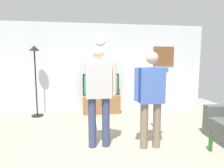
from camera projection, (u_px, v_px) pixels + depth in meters
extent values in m
plane|color=#9E937F|center=(125.00, 154.00, 3.19)|extent=(8.40, 8.40, 0.00)
cube|color=silver|center=(105.00, 68.00, 5.92)|extent=(6.40, 0.10, 2.70)
cube|color=olive|center=(101.00, 104.00, 5.68)|extent=(1.10, 0.45, 0.54)
sphere|color=black|center=(102.00, 105.00, 5.44)|extent=(0.04, 0.04, 0.04)
cube|color=black|center=(101.00, 84.00, 5.66)|extent=(1.08, 0.06, 0.64)
cube|color=#338C59|center=(101.00, 85.00, 5.62)|extent=(1.02, 0.01, 0.58)
cylinder|color=white|center=(100.00, 40.00, 5.73)|extent=(0.30, 0.03, 0.30)
cube|color=brown|center=(163.00, 56.00, 6.10)|extent=(0.69, 0.04, 0.63)
cylinder|color=black|center=(38.00, 115.00, 5.36)|extent=(0.32, 0.32, 0.03)
cylinder|color=black|center=(36.00, 84.00, 5.25)|extent=(0.04, 0.04, 1.81)
cone|color=black|center=(34.00, 48.00, 5.13)|extent=(0.28, 0.28, 0.14)
cylinder|color=#384266|center=(92.00, 123.00, 3.39)|extent=(0.14, 0.14, 0.91)
cylinder|color=#384266|center=(106.00, 122.00, 3.43)|extent=(0.14, 0.14, 0.91)
cube|color=#B7B7B7|center=(99.00, 80.00, 3.31)|extent=(0.45, 0.22, 0.63)
sphere|color=beige|center=(98.00, 53.00, 3.26)|extent=(0.21, 0.21, 0.21)
cylinder|color=#B7B7B7|center=(83.00, 65.00, 3.53)|extent=(0.09, 0.58, 0.09)
cube|color=white|center=(83.00, 64.00, 3.84)|extent=(0.04, 0.12, 0.04)
cylinder|color=beige|center=(114.00, 78.00, 3.35)|extent=(0.09, 0.09, 0.58)
cylinder|color=#7A6B56|center=(144.00, 126.00, 3.36)|extent=(0.14, 0.14, 0.83)
cylinder|color=#7A6B56|center=(157.00, 125.00, 3.39)|extent=(0.14, 0.14, 0.83)
cube|color=#3F60AD|center=(151.00, 85.00, 3.29)|extent=(0.43, 0.22, 0.62)
sphere|color=tan|center=(152.00, 58.00, 3.23)|extent=(0.21, 0.21, 0.21)
cylinder|color=#3F60AD|center=(137.00, 84.00, 3.24)|extent=(0.09, 0.09, 0.58)
cylinder|color=#3F60AD|center=(160.00, 70.00, 3.58)|extent=(0.09, 0.58, 0.09)
cube|color=white|center=(153.00, 69.00, 3.89)|extent=(0.04, 0.12, 0.04)
cylinder|color=#1E5923|center=(211.00, 143.00, 3.27)|extent=(0.07, 0.07, 0.30)
cylinder|color=#4C2814|center=(211.00, 133.00, 3.25)|extent=(0.02, 0.02, 0.07)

